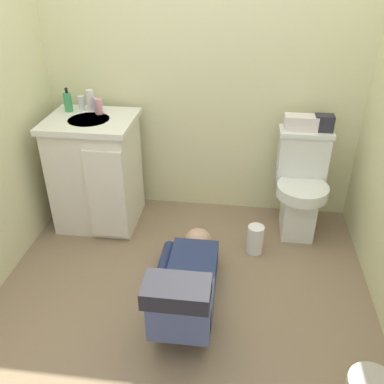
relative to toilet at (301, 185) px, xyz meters
The scene contains 13 objects.
ground_plane 1.12m from the toilet, 134.37° to the right, with size 2.76×3.01×0.04m, color #836D50.
wall_back 1.15m from the toilet, 157.83° to the left, with size 2.42×0.08×2.40m, color beige.
toilet is the anchor object (origin of this frame).
vanity_cabinet 1.47m from the toilet, behind, with size 0.60×0.53×0.82m.
faucet 1.55m from the toilet, behind, with size 0.02×0.02×0.10m, color silver.
person_plumber 1.15m from the toilet, 127.59° to the right, with size 0.39×1.06×0.52m.
tissue_box 0.44m from the toilet, 116.43° to the left, with size 0.22×0.11×0.10m, color silver.
toiletry_bag 0.46m from the toilet, 40.77° to the left, with size 0.12×0.09×0.11m, color #26262D.
soap_dispenser 1.74m from the toilet, behind, with size 0.06×0.06×0.17m.
bottle_clear 1.65m from the toilet, behind, with size 0.05×0.05×0.10m, color silver.
bottle_white 1.60m from the toilet, behind, with size 0.05×0.05×0.15m, color silver.
bottle_pink 1.51m from the toilet, behind, with size 0.05×0.05×0.11m, color pink.
paper_towel_roll 0.51m from the toilet, 133.20° to the right, with size 0.11×0.11×0.21m, color white.
Camera 1 is at (0.29, -1.89, 1.82)m, focal length 39.08 mm.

